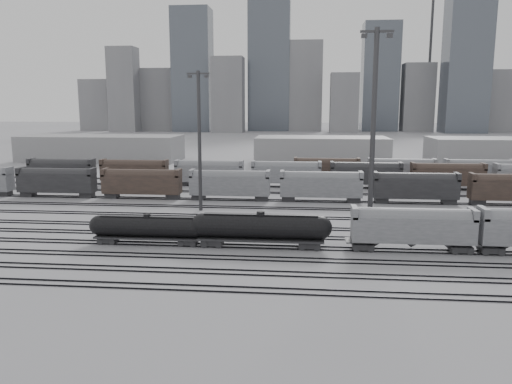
# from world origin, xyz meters

# --- Properties ---
(ground) EXTENTS (900.00, 900.00, 0.00)m
(ground) POSITION_xyz_m (0.00, 0.00, 0.00)
(ground) COLOR #B2B1B6
(ground) RESTS_ON ground
(tracks) EXTENTS (220.00, 71.50, 0.16)m
(tracks) POSITION_xyz_m (0.00, 17.50, 0.08)
(tracks) COLOR black
(tracks) RESTS_ON ground
(tank_car_a) EXTENTS (15.34, 2.56, 3.79)m
(tank_car_a) POSITION_xyz_m (-15.06, 1.00, 2.19)
(tank_car_a) COLOR black
(tank_car_a) RESTS_ON ground
(tank_car_b) EXTENTS (17.78, 2.96, 4.39)m
(tank_car_b) POSITION_xyz_m (-0.47, 1.00, 2.54)
(tank_car_b) COLOR black
(tank_car_b) RESTS_ON ground
(hopper_car_a) EXTENTS (14.70, 2.92, 5.26)m
(hopper_car_a) POSITION_xyz_m (18.07, 1.00, 3.25)
(hopper_car_a) COLOR black
(hopper_car_a) RESTS_ON ground
(light_mast_b) EXTENTS (3.71, 0.59, 23.18)m
(light_mast_b) POSITION_xyz_m (-12.56, 22.19, 12.30)
(light_mast_b) COLOR #353537
(light_mast_b) RESTS_ON ground
(light_mast_c) EXTENTS (4.47, 0.72, 27.95)m
(light_mast_c) POSITION_xyz_m (14.26, 11.10, 14.83)
(light_mast_c) COLOR #353537
(light_mast_c) RESTS_ON ground
(bg_string_near) EXTENTS (151.00, 3.00, 5.60)m
(bg_string_near) POSITION_xyz_m (8.00, 32.00, 2.80)
(bg_string_near) COLOR gray
(bg_string_near) RESTS_ON ground
(bg_string_mid) EXTENTS (151.00, 3.00, 5.60)m
(bg_string_mid) POSITION_xyz_m (18.00, 48.00, 2.80)
(bg_string_mid) COLOR black
(bg_string_mid) RESTS_ON ground
(bg_string_far) EXTENTS (66.00, 3.00, 5.60)m
(bg_string_far) POSITION_xyz_m (35.50, 56.00, 2.80)
(bg_string_far) COLOR #4A382F
(bg_string_far) RESTS_ON ground
(warehouse_left) EXTENTS (50.00, 18.00, 8.00)m
(warehouse_left) POSITION_xyz_m (-60.00, 95.00, 4.00)
(warehouse_left) COLOR gray
(warehouse_left) RESTS_ON ground
(warehouse_mid) EXTENTS (40.00, 18.00, 8.00)m
(warehouse_mid) POSITION_xyz_m (10.00, 95.00, 4.00)
(warehouse_mid) COLOR gray
(warehouse_mid) RESTS_ON ground
(warehouse_right) EXTENTS (35.00, 18.00, 8.00)m
(warehouse_right) POSITION_xyz_m (60.00, 95.00, 4.00)
(warehouse_right) COLOR gray
(warehouse_right) RESTS_ON ground
(skyline) EXTENTS (316.00, 22.40, 95.00)m
(skyline) POSITION_xyz_m (10.84, 280.00, 34.73)
(skyline) COLOR gray
(skyline) RESTS_ON ground
(crane_left) EXTENTS (42.00, 1.80, 100.00)m
(crane_left) POSITION_xyz_m (-28.74, 305.00, 57.39)
(crane_left) COLOR #353537
(crane_left) RESTS_ON ground
(crane_right) EXTENTS (42.00, 1.80, 100.00)m
(crane_right) POSITION_xyz_m (91.26, 305.00, 57.39)
(crane_right) COLOR #353537
(crane_right) RESTS_ON ground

